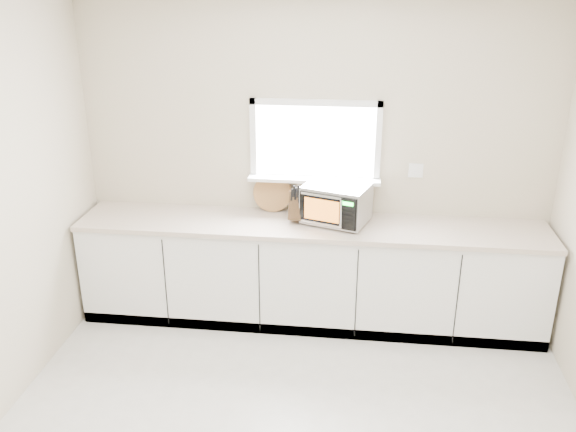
# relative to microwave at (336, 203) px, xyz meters

# --- Properties ---
(back_wall) EXTENTS (4.00, 0.17, 2.70)m
(back_wall) POSITION_rel_microwave_xyz_m (-0.20, 0.25, 0.27)
(back_wall) COLOR beige
(back_wall) RESTS_ON ground
(cabinets) EXTENTS (3.92, 0.60, 0.88)m
(cabinets) POSITION_rel_microwave_xyz_m (-0.20, -0.05, -0.65)
(cabinets) COLOR white
(cabinets) RESTS_ON ground
(countertop) EXTENTS (3.92, 0.64, 0.04)m
(countertop) POSITION_rel_microwave_xyz_m (-0.20, -0.06, -0.19)
(countertop) COLOR beige
(countertop) RESTS_ON cabinets
(microwave) EXTENTS (0.60, 0.53, 0.33)m
(microwave) POSITION_rel_microwave_xyz_m (0.00, 0.00, 0.00)
(microwave) COLOR black
(microwave) RESTS_ON countertop
(knife_block) EXTENTS (0.14, 0.24, 0.33)m
(knife_block) POSITION_rel_microwave_xyz_m (-0.32, -0.01, -0.03)
(knife_block) COLOR #4A351A
(knife_block) RESTS_ON countertop
(cutting_board) EXTENTS (0.33, 0.08, 0.33)m
(cutting_board) POSITION_rel_microwave_xyz_m (-0.56, 0.19, -0.01)
(cutting_board) COLOR #A3793F
(cutting_board) RESTS_ON countertop
(coffee_grinder) EXTENTS (0.13, 0.13, 0.19)m
(coffee_grinder) POSITION_rel_microwave_xyz_m (0.25, 0.14, -0.08)
(coffee_grinder) COLOR #B6B8BE
(coffee_grinder) RESTS_ON countertop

